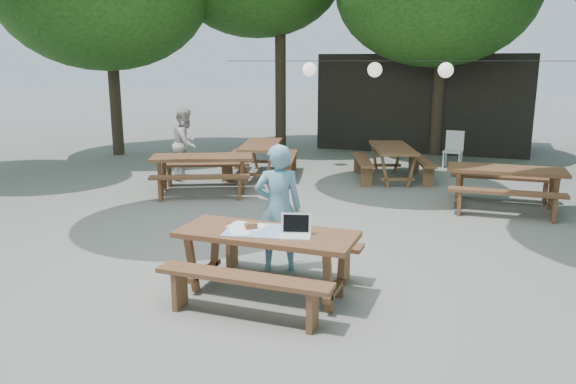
# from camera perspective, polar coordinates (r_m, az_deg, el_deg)

# --- Properties ---
(ground) EXTENTS (80.00, 80.00, 0.00)m
(ground) POSITION_cam_1_polar(r_m,az_deg,el_deg) (8.08, 1.11, -5.62)
(ground) COLOR #61615C
(ground) RESTS_ON ground
(pavilion) EXTENTS (6.00, 3.00, 2.80)m
(pavilion) POSITION_cam_1_polar(r_m,az_deg,el_deg) (17.89, 13.82, 8.96)
(pavilion) COLOR black
(pavilion) RESTS_ON ground
(main_picnic_table) EXTENTS (2.00, 1.58, 0.75)m
(main_picnic_table) POSITION_cam_1_polar(r_m,az_deg,el_deg) (6.39, -2.17, -7.15)
(main_picnic_table) COLOR #4E2A1B
(main_picnic_table) RESTS_ON ground
(picnic_table_nw) EXTENTS (2.38, 2.22, 0.75)m
(picnic_table_nw) POSITION_cam_1_polar(r_m,az_deg,el_deg) (11.44, -8.68, 1.86)
(picnic_table_nw) COLOR #4E2A1B
(picnic_table_nw) RESTS_ON ground
(picnic_table_ne) EXTENTS (2.03, 1.64, 0.75)m
(picnic_table_ne) POSITION_cam_1_polar(r_m,az_deg,el_deg) (10.76, 21.15, 0.39)
(picnic_table_ne) COLOR #4E2A1B
(picnic_table_ne) RESTS_ON ground
(picnic_table_far_w) EXTENTS (2.02, 2.25, 0.75)m
(picnic_table_far_w) POSITION_cam_1_polar(r_m,az_deg,el_deg) (13.02, -2.77, 3.37)
(picnic_table_far_w) COLOR #4E2A1B
(picnic_table_far_w) RESTS_ON ground
(picnic_table_far_e) EXTENTS (2.11, 2.31, 0.75)m
(picnic_table_far_e) POSITION_cam_1_polar(r_m,az_deg,el_deg) (12.76, 10.51, 2.96)
(picnic_table_far_e) COLOR #4E2A1B
(picnic_table_far_e) RESTS_ON ground
(woman) EXTENTS (0.70, 0.59, 1.62)m
(woman) POSITION_cam_1_polar(r_m,az_deg,el_deg) (7.01, -0.99, -1.65)
(woman) COLOR #68A2BD
(woman) RESTS_ON ground
(second_person) EXTENTS (0.69, 0.84, 1.59)m
(second_person) POSITION_cam_1_polar(r_m,az_deg,el_deg) (12.82, -10.33, 4.86)
(second_person) COLOR beige
(second_person) RESTS_ON ground
(plastic_chair) EXTENTS (0.48, 0.48, 0.90)m
(plastic_chair) POSITION_cam_1_polar(r_m,az_deg,el_deg) (14.63, 16.38, 3.42)
(plastic_chair) COLOR silver
(plastic_chair) RESTS_ON ground
(laptop) EXTENTS (0.39, 0.34, 0.24)m
(laptop) POSITION_cam_1_polar(r_m,az_deg,el_deg) (6.10, 0.78, -3.93)
(laptop) COLOR white
(laptop) RESTS_ON main_picnic_table
(tabletop_clutter) EXTENTS (0.74, 0.66, 0.08)m
(tabletop_clutter) POSITION_cam_1_polar(r_m,az_deg,el_deg) (6.33, -3.55, -3.77)
(tabletop_clutter) COLOR #3571B5
(tabletop_clutter) RESTS_ON main_picnic_table
(paper_lanterns) EXTENTS (9.00, 0.34, 0.38)m
(paper_lanterns) POSITION_cam_1_polar(r_m,az_deg,el_deg) (13.51, 8.87, 12.19)
(paper_lanterns) COLOR black
(paper_lanterns) RESTS_ON ground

